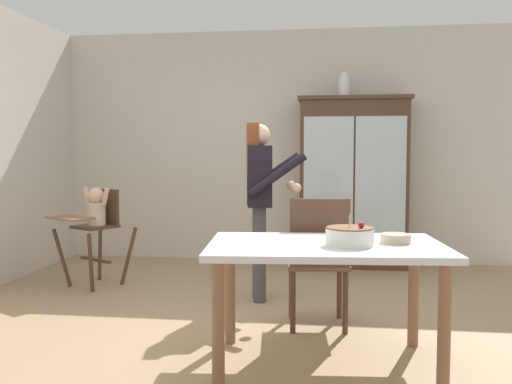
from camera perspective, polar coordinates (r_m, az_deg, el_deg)
The scene contains 10 objects.
ground_plane at distance 4.14m, azimuth -0.29°, elevation -13.95°, with size 6.24×6.24×0.00m, color tan.
wall_back at distance 6.55m, azimuth 2.82°, elevation 4.69°, with size 5.32×0.06×2.70m, color beige.
china_cabinet at distance 6.28m, azimuth 9.98°, elevation 1.03°, with size 1.23×0.48×1.89m.
ceramic_vase at distance 6.31m, azimuth 9.03°, elevation 10.70°, with size 0.13×0.13×0.27m.
high_chair_with_toddler at distance 5.52m, azimuth -16.21°, elevation -2.60°, with size 0.78×0.84×0.95m.
adult_person at distance 4.77m, azimuth 0.41°, elevation 0.33°, with size 0.57×0.55×1.53m.
dining_table at distance 3.36m, azimuth 7.18°, elevation -6.97°, with size 1.46×0.99×0.74m.
birthday_cake at distance 3.28m, azimuth 9.62°, elevation -4.51°, with size 0.28×0.28×0.19m.
serving_bowl at distance 3.43m, azimuth 14.17°, elevation -4.66°, with size 0.18×0.18×0.06m, color #C6AD93.
dining_chair_far_side at distance 4.02m, azimuth 6.46°, elevation -6.34°, with size 0.48×0.48×0.96m.
Camera 1 is at (0.53, -3.90, 1.28)m, focal length 38.86 mm.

